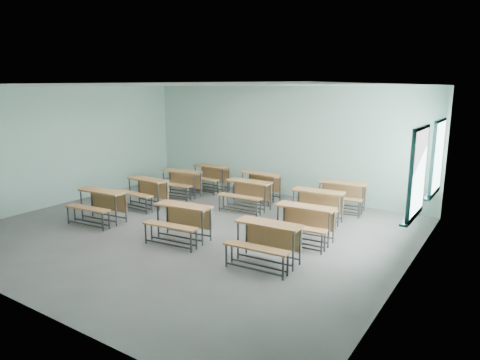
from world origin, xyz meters
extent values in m
cube|color=slate|center=(0.00, 0.00, -0.01)|extent=(9.00, 8.00, 0.02)
cube|color=silver|center=(0.00, 0.00, 3.21)|extent=(9.00, 8.00, 0.02)
cube|color=#A6D0C1|center=(0.00, 4.01, 1.60)|extent=(9.00, 0.02, 3.20)
cube|color=#A6D0C1|center=(0.00, -4.01, 1.60)|extent=(9.00, 0.02, 3.20)
cube|color=#A6D0C1|center=(-4.51, 0.00, 1.60)|extent=(0.02, 8.00, 3.20)
cube|color=#A6D0C1|center=(4.51, 0.00, 1.60)|extent=(0.02, 8.00, 3.20)
cube|color=#1C4E4B|center=(4.47, 2.80, 0.93)|extent=(0.06, 1.20, 0.06)
cube|color=#1C4E4B|center=(4.47, 2.80, 2.47)|extent=(0.06, 1.20, 0.06)
cube|color=#1C4E4B|center=(4.47, 2.23, 1.70)|extent=(0.06, 0.06, 1.60)
cube|color=#1C4E4B|center=(4.47, 3.37, 1.70)|extent=(0.06, 0.06, 1.60)
cube|color=#1C4E4B|center=(4.47, 2.80, 1.70)|extent=(0.04, 0.04, 1.48)
cube|color=#1C4E4B|center=(4.47, 2.80, 1.70)|extent=(0.04, 1.08, 0.04)
cube|color=#1C4E4B|center=(4.43, 2.80, 0.87)|extent=(0.14, 1.28, 0.04)
cube|color=white|center=(4.50, 2.80, 1.70)|extent=(0.01, 1.08, 1.48)
cube|color=#1C4E4B|center=(4.47, 0.80, 0.93)|extent=(0.06, 1.20, 0.06)
cube|color=#1C4E4B|center=(4.47, 0.80, 2.47)|extent=(0.06, 1.20, 0.06)
cube|color=#1C4E4B|center=(4.47, 0.23, 1.70)|extent=(0.06, 0.06, 1.60)
cube|color=#1C4E4B|center=(4.47, 1.37, 1.70)|extent=(0.06, 0.06, 1.60)
cube|color=#1C4E4B|center=(4.47, 0.80, 1.70)|extent=(0.04, 0.04, 1.48)
cube|color=#1C4E4B|center=(4.47, 0.80, 1.70)|extent=(0.04, 1.08, 0.04)
cube|color=#1C4E4B|center=(4.43, 0.80, 0.87)|extent=(0.14, 1.28, 0.04)
cube|color=white|center=(4.50, 0.80, 1.70)|extent=(0.01, 1.08, 1.48)
cube|color=#A36A3A|center=(-2.26, -0.63, 0.74)|extent=(1.24, 0.51, 0.04)
cube|color=#A36A3A|center=(-2.28, -0.45, 0.43)|extent=(1.15, 0.13, 0.42)
cylinder|color=#36393B|center=(-2.80, -0.84, 0.36)|extent=(0.04, 0.04, 0.72)
cylinder|color=#36393B|center=(-1.69, -0.74, 0.36)|extent=(0.04, 0.04, 0.72)
cylinder|color=#36393B|center=(-2.83, -0.52, 0.36)|extent=(0.04, 0.04, 0.72)
cylinder|color=#36393B|center=(-1.72, -0.42, 0.36)|extent=(0.04, 0.04, 0.72)
cube|color=#36393B|center=(-2.25, -0.79, 0.10)|extent=(1.11, 0.13, 0.03)
cube|color=#36393B|center=(-2.28, -0.47, 0.10)|extent=(1.11, 0.13, 0.03)
cube|color=#A36A3A|center=(-2.22, -1.11, 0.44)|extent=(1.23, 0.36, 0.04)
cylinder|color=#36393B|center=(-2.76, -1.26, 0.21)|extent=(0.04, 0.04, 0.42)
cylinder|color=#36393B|center=(-1.66, -1.16, 0.21)|extent=(0.04, 0.04, 0.42)
cylinder|color=#36393B|center=(-2.78, -1.07, 0.21)|extent=(0.04, 0.04, 0.42)
cylinder|color=#36393B|center=(-1.67, -0.97, 0.21)|extent=(0.04, 0.04, 0.42)
cube|color=#36393B|center=(-2.21, -1.21, 0.08)|extent=(1.11, 0.13, 0.03)
cube|color=#36393B|center=(-2.23, -1.02, 0.08)|extent=(1.11, 0.13, 0.03)
cube|color=#A36A3A|center=(0.19, -0.54, 0.74)|extent=(1.25, 0.53, 0.04)
cube|color=#A36A3A|center=(0.17, -0.35, 0.43)|extent=(1.15, 0.14, 0.42)
cylinder|color=#36393B|center=(-0.35, -0.76, 0.36)|extent=(0.04, 0.04, 0.72)
cylinder|color=#36393B|center=(0.76, -0.64, 0.36)|extent=(0.04, 0.04, 0.72)
cylinder|color=#36393B|center=(-0.38, -0.44, 0.36)|extent=(0.04, 0.04, 0.72)
cylinder|color=#36393B|center=(0.72, -0.32, 0.36)|extent=(0.04, 0.04, 0.72)
cube|color=#36393B|center=(0.20, -0.70, 0.10)|extent=(1.11, 0.15, 0.03)
cube|color=#36393B|center=(0.17, -0.38, 0.10)|extent=(1.11, 0.15, 0.03)
cube|color=#A36A3A|center=(0.24, -1.02, 0.44)|extent=(1.23, 0.38, 0.04)
cylinder|color=#36393B|center=(-0.30, -1.18, 0.21)|extent=(0.04, 0.04, 0.42)
cylinder|color=#36393B|center=(0.80, -1.06, 0.21)|extent=(0.04, 0.04, 0.42)
cylinder|color=#36393B|center=(-0.32, -0.99, 0.21)|extent=(0.04, 0.04, 0.42)
cylinder|color=#36393B|center=(0.78, -0.87, 0.21)|extent=(0.04, 0.04, 0.42)
cube|color=#36393B|center=(0.25, -1.12, 0.08)|extent=(1.11, 0.15, 0.03)
cube|color=#36393B|center=(0.23, -0.93, 0.08)|extent=(1.11, 0.15, 0.03)
cube|color=#A36A3A|center=(2.28, -0.62, 0.74)|extent=(1.23, 0.47, 0.04)
cube|color=#A36A3A|center=(2.27, -0.43, 0.43)|extent=(1.15, 0.09, 0.42)
cylinder|color=#36393B|center=(1.73, -0.81, 0.36)|extent=(0.04, 0.04, 0.72)
cylinder|color=#36393B|center=(2.84, -0.75, 0.36)|extent=(0.04, 0.04, 0.72)
cylinder|color=#36393B|center=(1.72, -0.49, 0.36)|extent=(0.04, 0.04, 0.72)
cylinder|color=#36393B|center=(2.82, -0.43, 0.36)|extent=(0.04, 0.04, 0.72)
cube|color=#36393B|center=(2.29, -0.78, 0.10)|extent=(1.11, 0.10, 0.03)
cube|color=#36393B|center=(2.27, -0.46, 0.10)|extent=(1.11, 0.10, 0.03)
cube|color=#A36A3A|center=(2.31, -1.10, 0.44)|extent=(1.22, 0.32, 0.04)
cylinder|color=#36393B|center=(1.76, -1.23, 0.21)|extent=(0.04, 0.04, 0.42)
cylinder|color=#36393B|center=(2.87, -1.17, 0.21)|extent=(0.04, 0.04, 0.42)
cylinder|color=#36393B|center=(1.75, -1.04, 0.21)|extent=(0.04, 0.04, 0.42)
cylinder|color=#36393B|center=(2.86, -0.97, 0.21)|extent=(0.04, 0.04, 0.42)
cube|color=#36393B|center=(2.31, -1.20, 0.08)|extent=(1.11, 0.10, 0.03)
cube|color=#36393B|center=(2.30, -1.01, 0.08)|extent=(1.11, 0.10, 0.03)
cube|color=#A36A3A|center=(-2.32, 0.91, 0.74)|extent=(1.23, 0.45, 0.04)
cube|color=#A36A3A|center=(-2.32, 1.10, 0.43)|extent=(1.15, 0.07, 0.42)
cylinder|color=#36393B|center=(-2.88, 0.78, 0.36)|extent=(0.04, 0.04, 0.72)
cylinder|color=#36393B|center=(-1.78, 0.73, 0.36)|extent=(0.04, 0.04, 0.72)
cylinder|color=#36393B|center=(-2.87, 1.10, 0.36)|extent=(0.04, 0.04, 0.72)
cylinder|color=#36393B|center=(-1.76, 1.05, 0.36)|extent=(0.04, 0.04, 0.72)
cube|color=#36393B|center=(-2.33, 0.75, 0.10)|extent=(1.11, 0.08, 0.03)
cube|color=#36393B|center=(-2.32, 1.07, 0.10)|extent=(1.11, 0.08, 0.03)
cube|color=#A36A3A|center=(-2.34, 0.43, 0.44)|extent=(1.22, 0.30, 0.04)
cylinder|color=#36393B|center=(-2.90, 0.36, 0.21)|extent=(0.04, 0.04, 0.42)
cylinder|color=#36393B|center=(-1.79, 0.31, 0.21)|extent=(0.04, 0.04, 0.42)
cylinder|color=#36393B|center=(-2.89, 0.55, 0.21)|extent=(0.04, 0.04, 0.42)
cylinder|color=#36393B|center=(-1.79, 0.50, 0.21)|extent=(0.04, 0.04, 0.42)
cube|color=#36393B|center=(-2.35, 0.33, 0.08)|extent=(1.11, 0.08, 0.03)
cube|color=#36393B|center=(-2.34, 0.52, 0.08)|extent=(1.11, 0.08, 0.03)
cube|color=#A36A3A|center=(2.37, 0.77, 0.74)|extent=(1.24, 0.49, 0.04)
cube|color=#A36A3A|center=(2.36, 0.96, 0.43)|extent=(1.15, 0.10, 0.42)
cylinder|color=#36393B|center=(1.83, 0.57, 0.36)|extent=(0.04, 0.04, 0.72)
cylinder|color=#36393B|center=(2.93, 0.65, 0.36)|extent=(0.04, 0.04, 0.72)
cylinder|color=#36393B|center=(1.80, 0.89, 0.36)|extent=(0.04, 0.04, 0.72)
cylinder|color=#36393B|center=(2.91, 0.97, 0.36)|extent=(0.04, 0.04, 0.72)
cube|color=#36393B|center=(2.38, 0.61, 0.10)|extent=(1.11, 0.11, 0.03)
cube|color=#36393B|center=(2.36, 0.93, 0.10)|extent=(1.11, 0.11, 0.03)
cube|color=#A36A3A|center=(2.40, 0.29, 0.44)|extent=(1.23, 0.34, 0.04)
cylinder|color=#36393B|center=(1.86, 0.15, 0.21)|extent=(0.04, 0.04, 0.42)
cylinder|color=#36393B|center=(2.96, 0.23, 0.21)|extent=(0.04, 0.04, 0.42)
cylinder|color=#36393B|center=(1.84, 0.34, 0.21)|extent=(0.04, 0.04, 0.42)
cylinder|color=#36393B|center=(2.95, 0.42, 0.21)|extent=(0.04, 0.04, 0.42)
cube|color=#36393B|center=(2.41, 0.19, 0.08)|extent=(1.11, 0.11, 0.03)
cube|color=#36393B|center=(2.40, 0.38, 0.08)|extent=(1.11, 0.11, 0.03)
cube|color=#A36A3A|center=(-2.30, 2.28, 0.74)|extent=(1.25, 0.53, 0.04)
cube|color=#A36A3A|center=(-2.32, 2.46, 0.43)|extent=(1.15, 0.14, 0.42)
cylinder|color=#36393B|center=(-2.84, 2.06, 0.36)|extent=(0.04, 0.04, 0.72)
cylinder|color=#36393B|center=(-1.73, 2.17, 0.36)|extent=(0.04, 0.04, 0.72)
cylinder|color=#36393B|center=(-2.87, 2.38, 0.36)|extent=(0.04, 0.04, 0.72)
cylinder|color=#36393B|center=(-1.77, 2.50, 0.36)|extent=(0.04, 0.04, 0.72)
cube|color=#36393B|center=(-2.29, 2.12, 0.10)|extent=(1.11, 0.15, 0.03)
cube|color=#36393B|center=(-2.32, 2.44, 0.10)|extent=(1.11, 0.15, 0.03)
cube|color=#A36A3A|center=(-2.25, 1.80, 0.44)|extent=(1.23, 0.38, 0.04)
cylinder|color=#36393B|center=(-2.79, 1.64, 0.21)|extent=(0.04, 0.04, 0.42)
cylinder|color=#36393B|center=(-1.69, 1.76, 0.21)|extent=(0.04, 0.04, 0.42)
cylinder|color=#36393B|center=(-2.81, 1.83, 0.21)|extent=(0.04, 0.04, 0.42)
cylinder|color=#36393B|center=(-1.71, 1.95, 0.21)|extent=(0.04, 0.04, 0.42)
cube|color=#36393B|center=(-2.24, 1.70, 0.08)|extent=(1.11, 0.15, 0.03)
cube|color=#36393B|center=(-2.26, 1.89, 0.08)|extent=(1.11, 0.15, 0.03)
cube|color=#A36A3A|center=(0.10, 2.18, 0.74)|extent=(1.23, 0.45, 0.04)
cube|color=#A36A3A|center=(0.09, 2.37, 0.43)|extent=(1.15, 0.07, 0.42)
cylinder|color=#36393B|center=(-0.45, 2.00, 0.36)|extent=(0.04, 0.04, 0.72)
cylinder|color=#36393B|center=(0.66, 2.04, 0.36)|extent=(0.04, 0.04, 0.72)
cylinder|color=#36393B|center=(-0.47, 2.32, 0.36)|extent=(0.04, 0.04, 0.72)
cylinder|color=#36393B|center=(0.64, 2.37, 0.36)|extent=(0.04, 0.04, 0.72)
cube|color=#36393B|center=(0.10, 2.02, 0.10)|extent=(1.11, 0.08, 0.03)
cube|color=#36393B|center=(0.09, 2.34, 0.10)|extent=(1.11, 0.08, 0.03)
cube|color=#A36A3A|center=(0.12, 1.70, 0.44)|extent=(1.22, 0.30, 0.04)
cylinder|color=#36393B|center=(-0.43, 1.58, 0.21)|extent=(0.04, 0.04, 0.42)
cylinder|color=#36393B|center=(0.67, 1.63, 0.21)|extent=(0.04, 0.04, 0.42)
cylinder|color=#36393B|center=(-0.44, 1.77, 0.21)|extent=(0.04, 0.04, 0.42)
cylinder|color=#36393B|center=(0.67, 1.82, 0.21)|extent=(0.04, 0.04, 0.42)
cube|color=#36393B|center=(0.12, 1.60, 0.08)|extent=(1.11, 0.08, 0.03)
cube|color=#36393B|center=(0.11, 1.79, 0.08)|extent=(1.11, 0.08, 0.03)
cube|color=#A36A3A|center=(2.04, 2.18, 0.74)|extent=(1.24, 0.50, 0.04)
cube|color=#A36A3A|center=(2.03, 2.36, 0.43)|extent=(1.15, 0.11, 0.42)
cylinder|color=#36393B|center=(1.50, 1.97, 0.36)|extent=(0.04, 0.04, 0.72)
cylinder|color=#36393B|center=(2.61, 2.06, 0.36)|extent=(0.04, 0.04, 0.72)
cylinder|color=#36393B|center=(1.48, 2.29, 0.36)|extent=(0.04, 0.04, 0.72)
cylinder|color=#36393B|center=(2.58, 2.38, 0.36)|extent=(0.04, 0.04, 0.72)
cube|color=#36393B|center=(2.06, 2.02, 0.10)|extent=(1.11, 0.12, 0.03)
cube|color=#36393B|center=(2.03, 2.34, 0.10)|extent=(1.11, 0.12, 0.03)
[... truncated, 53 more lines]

